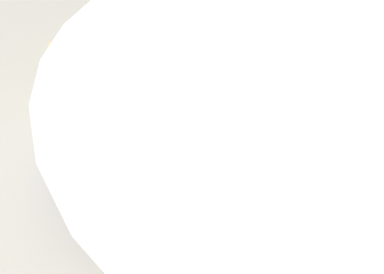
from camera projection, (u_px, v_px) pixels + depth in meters
name	position (u px, v px, depth m)	size (l,w,h in m)	color
ground_plane	(192.00, 169.00, 4.52)	(16.00, 16.00, 0.00)	gray
round_bed	(192.00, 142.00, 4.35)	(2.13, 2.13, 0.57)	#38478C
throw_pillow_0	(232.00, 70.00, 4.57)	(0.45, 0.32, 0.18)	beige
throw_pillow_1	(172.00, 62.00, 4.65)	(0.48, 0.29, 0.21)	beige
throw_pillow_2	(125.00, 86.00, 4.37)	(0.47, 0.29, 0.16)	beige
side_table	(71.00, 66.00, 5.47)	(0.40, 0.40, 0.49)	#997A56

